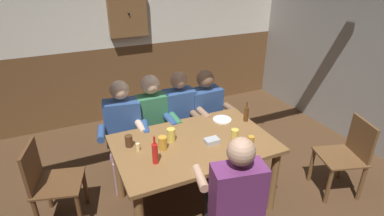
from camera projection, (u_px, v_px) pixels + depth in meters
ground_plane at (197, 207)px, 3.29m from camera, size 6.33×6.33×0.00m
back_wall_upper at (125, 0)px, 4.52m from camera, size 5.28×0.12×1.35m
back_wall_wainscot at (133, 80)px, 5.07m from camera, size 5.28×0.12×1.18m
dining_table at (194, 152)px, 3.07m from camera, size 1.55×1.00×0.77m
person_0 at (124, 129)px, 3.46m from camera, size 0.59×0.58×1.23m
person_1 at (154, 122)px, 3.59m from camera, size 0.50×0.49×1.24m
person_2 at (182, 117)px, 3.73m from camera, size 0.50×0.51×1.23m
person_3 at (207, 112)px, 3.86m from camera, size 0.56×0.54×1.20m
person_4 at (234, 195)px, 2.46m from camera, size 0.59×0.58×1.26m
chair_empty_near_right at (49, 182)px, 2.94m from camera, size 0.54×0.54×0.88m
chair_empty_far_end at (347, 154)px, 3.35m from camera, size 0.55×0.55×0.88m
table_candle at (138, 147)px, 2.87m from camera, size 0.04×0.04×0.08m
condiment_caddy at (212, 141)px, 3.00m from camera, size 0.14×0.10×0.05m
plate_0 at (222, 120)px, 3.43m from camera, size 0.21×0.21×0.01m
bottle_0 at (155, 153)px, 2.67m from camera, size 0.05×0.05×0.27m
bottle_1 at (246, 114)px, 3.39m from camera, size 0.05×0.05×0.23m
pint_glass_0 at (163, 143)px, 2.89m from camera, size 0.08×0.08×0.13m
pint_glass_1 at (251, 144)px, 2.86m from camera, size 0.06×0.06×0.15m
pint_glass_2 at (235, 137)px, 2.97m from camera, size 0.07×0.07×0.16m
pint_glass_3 at (129, 141)px, 2.93m from camera, size 0.07×0.07×0.12m
pint_glass_4 at (171, 135)px, 3.02m from camera, size 0.08×0.08×0.14m
wall_dart_cabinet at (127, 12)px, 4.47m from camera, size 0.56×0.15×0.70m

